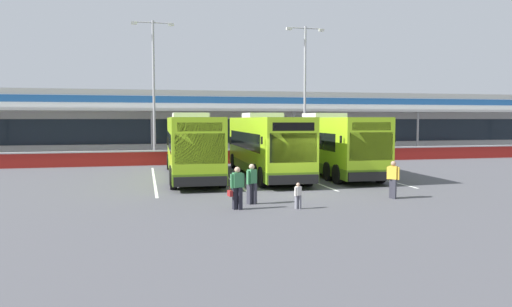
{
  "coord_description": "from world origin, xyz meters",
  "views": [
    {
      "loc": [
        -6.75,
        -21.13,
        3.42
      ],
      "look_at": [
        -1.09,
        3.0,
        1.6
      ],
      "focal_mm": 33.2,
      "sensor_mm": 36.0,
      "label": 1
    }
  ],
  "objects_px": {
    "pedestrian_approaching_bus": "(393,178)",
    "lamp_post_centre": "(305,84)",
    "coach_bus_left_centre": "(265,146)",
    "pedestrian_with_handbag": "(237,187)",
    "coach_bus_leftmost": "(192,147)",
    "pedestrian_child": "(298,195)",
    "coach_bus_centre": "(329,145)",
    "lamp_post_west": "(154,82)",
    "pedestrian_in_dark_coat": "(252,182)"
  },
  "relations": [
    {
      "from": "coach_bus_leftmost",
      "to": "coach_bus_centre",
      "type": "bearing_deg",
      "value": -0.55
    },
    {
      "from": "pedestrian_with_handbag",
      "to": "lamp_post_centre",
      "type": "relative_size",
      "value": 0.15
    },
    {
      "from": "pedestrian_with_handbag",
      "to": "lamp_post_centre",
      "type": "distance_m",
      "value": 22.96
    },
    {
      "from": "pedestrian_in_dark_coat",
      "to": "pedestrian_child",
      "type": "height_order",
      "value": "pedestrian_in_dark_coat"
    },
    {
      "from": "lamp_post_west",
      "to": "pedestrian_with_handbag",
      "type": "bearing_deg",
      "value": -82.78
    },
    {
      "from": "pedestrian_with_handbag",
      "to": "pedestrian_approaching_bus",
      "type": "distance_m",
      "value": 7.07
    },
    {
      "from": "coach_bus_centre",
      "to": "pedestrian_approaching_bus",
      "type": "bearing_deg",
      "value": -94.89
    },
    {
      "from": "coach_bus_left_centre",
      "to": "coach_bus_centre",
      "type": "height_order",
      "value": "same"
    },
    {
      "from": "pedestrian_with_handbag",
      "to": "pedestrian_child",
      "type": "distance_m",
      "value": 2.34
    },
    {
      "from": "pedestrian_child",
      "to": "lamp_post_centre",
      "type": "height_order",
      "value": "lamp_post_centre"
    },
    {
      "from": "pedestrian_with_handbag",
      "to": "lamp_post_west",
      "type": "relative_size",
      "value": 0.15
    },
    {
      "from": "coach_bus_centre",
      "to": "lamp_post_west",
      "type": "bearing_deg",
      "value": 134.99
    },
    {
      "from": "coach_bus_centre",
      "to": "pedestrian_child",
      "type": "height_order",
      "value": "coach_bus_centre"
    },
    {
      "from": "pedestrian_child",
      "to": "pedestrian_with_handbag",
      "type": "bearing_deg",
      "value": 169.57
    },
    {
      "from": "coach_bus_centre",
      "to": "pedestrian_with_handbag",
      "type": "distance_m",
      "value": 12.9
    },
    {
      "from": "coach_bus_leftmost",
      "to": "pedestrian_approaching_bus",
      "type": "relative_size",
      "value": 7.54
    },
    {
      "from": "pedestrian_approaching_bus",
      "to": "coach_bus_leftmost",
      "type": "bearing_deg",
      "value": 129.38
    },
    {
      "from": "coach_bus_left_centre",
      "to": "pedestrian_child",
      "type": "relative_size",
      "value": 12.16
    },
    {
      "from": "pedestrian_in_dark_coat",
      "to": "pedestrian_approaching_bus",
      "type": "distance_m",
      "value": 6.21
    },
    {
      "from": "coach_bus_left_centre",
      "to": "pedestrian_with_handbag",
      "type": "xyz_separation_m",
      "value": [
        -3.66,
        -9.97,
        -0.93
      ]
    },
    {
      "from": "pedestrian_child",
      "to": "pedestrian_approaching_bus",
      "type": "relative_size",
      "value": 0.62
    },
    {
      "from": "pedestrian_in_dark_coat",
      "to": "pedestrian_child",
      "type": "bearing_deg",
      "value": -43.47
    },
    {
      "from": "coach_bus_leftmost",
      "to": "pedestrian_child",
      "type": "height_order",
      "value": "coach_bus_leftmost"
    },
    {
      "from": "coach_bus_centre",
      "to": "coach_bus_left_centre",
      "type": "bearing_deg",
      "value": -176.31
    },
    {
      "from": "pedestrian_with_handbag",
      "to": "lamp_post_centre",
      "type": "height_order",
      "value": "lamp_post_centre"
    },
    {
      "from": "coach_bus_centre",
      "to": "pedestrian_in_dark_coat",
      "type": "height_order",
      "value": "coach_bus_centre"
    },
    {
      "from": "coach_bus_centre",
      "to": "lamp_post_west",
      "type": "height_order",
      "value": "lamp_post_west"
    },
    {
      "from": "coach_bus_left_centre",
      "to": "pedestrian_child",
      "type": "distance_m",
      "value": 10.55
    },
    {
      "from": "lamp_post_west",
      "to": "lamp_post_centre",
      "type": "distance_m",
      "value": 12.25
    },
    {
      "from": "pedestrian_child",
      "to": "lamp_post_centre",
      "type": "bearing_deg",
      "value": 70.33
    },
    {
      "from": "pedestrian_in_dark_coat",
      "to": "pedestrian_approaching_bus",
      "type": "height_order",
      "value": "same"
    },
    {
      "from": "pedestrian_in_dark_coat",
      "to": "lamp_post_west",
      "type": "height_order",
      "value": "lamp_post_west"
    },
    {
      "from": "pedestrian_child",
      "to": "lamp_post_centre",
      "type": "xyz_separation_m",
      "value": [
        7.34,
        20.54,
        5.75
      ]
    },
    {
      "from": "coach_bus_left_centre",
      "to": "lamp_post_centre",
      "type": "relative_size",
      "value": 1.11
    },
    {
      "from": "pedestrian_in_dark_coat",
      "to": "lamp_post_west",
      "type": "relative_size",
      "value": 0.15
    },
    {
      "from": "coach_bus_leftmost",
      "to": "pedestrian_with_handbag",
      "type": "bearing_deg",
      "value": -86.07
    },
    {
      "from": "coach_bus_left_centre",
      "to": "pedestrian_approaching_bus",
      "type": "distance_m",
      "value": 9.69
    },
    {
      "from": "coach_bus_centre",
      "to": "pedestrian_in_dark_coat",
      "type": "xyz_separation_m",
      "value": [
        -7.0,
        -9.25,
        -0.91
      ]
    },
    {
      "from": "coach_bus_left_centre",
      "to": "lamp_post_centre",
      "type": "distance_m",
      "value": 12.61
    },
    {
      "from": "coach_bus_leftmost",
      "to": "pedestrian_in_dark_coat",
      "type": "height_order",
      "value": "coach_bus_leftmost"
    },
    {
      "from": "coach_bus_leftmost",
      "to": "lamp_post_centre",
      "type": "xyz_separation_m",
      "value": [
        10.33,
        9.81,
        4.5
      ]
    },
    {
      "from": "coach_bus_leftmost",
      "to": "coach_bus_centre",
      "type": "distance_m",
      "value": 8.51
    },
    {
      "from": "coach_bus_leftmost",
      "to": "pedestrian_approaching_bus",
      "type": "distance_m",
      "value": 12.19
    },
    {
      "from": "coach_bus_left_centre",
      "to": "pedestrian_in_dark_coat",
      "type": "xyz_separation_m",
      "value": [
        -2.86,
        -8.98,
        -0.91
      ]
    },
    {
      "from": "coach_bus_leftmost",
      "to": "coach_bus_left_centre",
      "type": "relative_size",
      "value": 1.0
    },
    {
      "from": "pedestrian_with_handbag",
      "to": "lamp_post_west",
      "type": "distance_m",
      "value": 21.52
    },
    {
      "from": "pedestrian_in_dark_coat",
      "to": "lamp_post_centre",
      "type": "xyz_separation_m",
      "value": [
        8.83,
        19.14,
        5.42
      ]
    },
    {
      "from": "coach_bus_left_centre",
      "to": "lamp_post_centre",
      "type": "xyz_separation_m",
      "value": [
        5.96,
        10.16,
        4.5
      ]
    },
    {
      "from": "pedestrian_in_dark_coat",
      "to": "pedestrian_child",
      "type": "xyz_separation_m",
      "value": [
        1.48,
        -1.41,
        -0.33
      ]
    },
    {
      "from": "pedestrian_approaching_bus",
      "to": "lamp_post_centre",
      "type": "relative_size",
      "value": 0.15
    }
  ]
}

